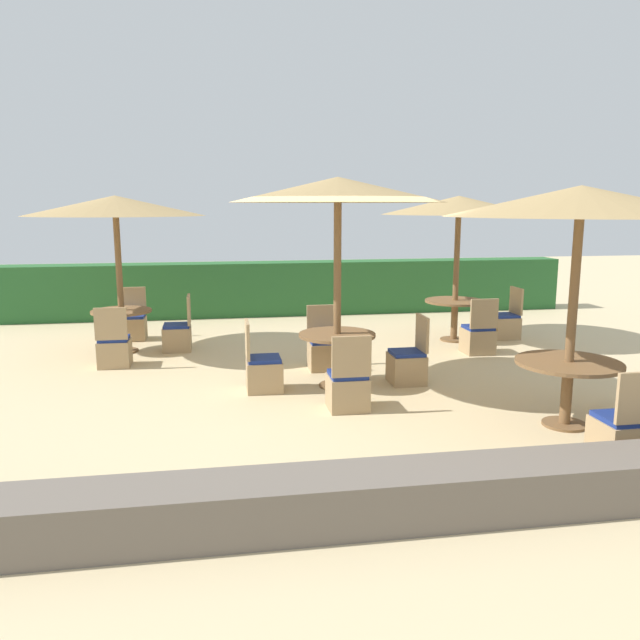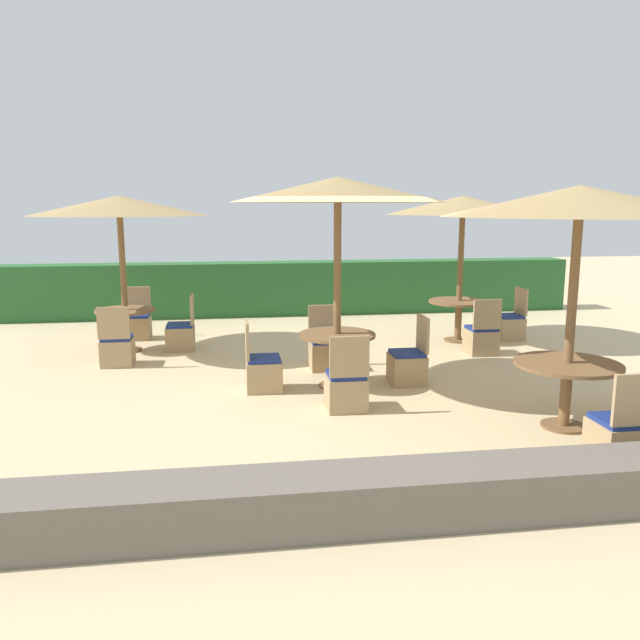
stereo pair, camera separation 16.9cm
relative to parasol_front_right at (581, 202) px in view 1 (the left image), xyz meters
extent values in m
plane|color=#D1BA8C|center=(-2.41, 1.37, -2.43)|extent=(40.00, 40.00, 0.00)
cube|color=#28602D|center=(-2.41, 7.65, -1.85)|extent=(13.00, 0.70, 1.17)
cube|color=#6B6056|center=(-2.41, -1.73, -2.22)|extent=(10.00, 0.56, 0.41)
cylinder|color=brown|center=(0.00, 0.00, -1.17)|extent=(0.10, 0.10, 2.52)
cone|color=tan|center=(0.00, 0.00, 0.01)|extent=(2.83, 2.83, 0.32)
cylinder|color=brown|center=(0.00, 0.00, -2.41)|extent=(0.48, 0.48, 0.03)
cylinder|color=brown|center=(0.00, 0.00, -2.08)|extent=(0.12, 0.12, 0.69)
cylinder|color=brown|center=(0.00, 0.00, -1.72)|extent=(1.13, 1.13, 0.04)
cube|color=tan|center=(-0.01, -0.98, -2.23)|extent=(0.46, 0.46, 0.40)
cube|color=navy|center=(-0.01, -0.98, -2.00)|extent=(0.42, 0.42, 0.05)
cube|color=tan|center=(-0.01, -1.19, -1.74)|extent=(0.46, 0.04, 0.48)
cylinder|color=brown|center=(0.44, 4.41, -1.19)|extent=(0.10, 0.10, 2.48)
cone|color=tan|center=(0.44, 4.41, -0.03)|extent=(2.69, 2.69, 0.32)
cylinder|color=brown|center=(0.44, 4.41, -2.41)|extent=(0.48, 0.48, 0.03)
cylinder|color=brown|center=(0.44, 4.41, -2.08)|extent=(0.12, 0.12, 0.69)
cylinder|color=brown|center=(0.44, 4.41, -1.72)|extent=(1.06, 1.06, 0.04)
cube|color=tan|center=(0.46, 3.42, -2.23)|extent=(0.46, 0.46, 0.40)
cube|color=navy|center=(0.46, 3.42, -2.00)|extent=(0.42, 0.42, 0.05)
cube|color=tan|center=(0.46, 3.21, -1.74)|extent=(0.46, 0.04, 0.48)
cube|color=tan|center=(1.41, 4.43, -2.23)|extent=(0.46, 0.46, 0.40)
cube|color=navy|center=(1.41, 4.43, -2.00)|extent=(0.42, 0.42, 0.05)
cube|color=tan|center=(1.62, 4.43, -1.74)|extent=(0.04, 0.46, 0.48)
cylinder|color=brown|center=(-5.31, 4.45, -1.19)|extent=(0.10, 0.10, 2.47)
cone|color=tan|center=(-5.31, 4.45, -0.04)|extent=(2.83, 2.83, 0.32)
cylinder|color=brown|center=(-5.31, 4.45, -2.41)|extent=(0.48, 0.48, 0.03)
cylinder|color=brown|center=(-5.31, 4.45, -2.10)|extent=(0.12, 0.12, 0.66)
cylinder|color=brown|center=(-5.31, 4.45, -1.74)|extent=(0.97, 0.97, 0.04)
cube|color=tan|center=(-5.30, 3.50, -2.23)|extent=(0.46, 0.46, 0.40)
cube|color=navy|center=(-5.30, 3.50, -2.00)|extent=(0.42, 0.42, 0.05)
cube|color=tan|center=(-5.30, 3.29, -1.74)|extent=(0.46, 0.04, 0.48)
cube|color=tan|center=(-5.27, 5.43, -2.23)|extent=(0.46, 0.46, 0.40)
cube|color=navy|center=(-5.27, 5.43, -2.00)|extent=(0.42, 0.42, 0.05)
cube|color=tan|center=(-5.27, 5.64, -1.74)|extent=(0.46, 0.04, 0.48)
cube|color=tan|center=(-4.43, 4.41, -2.23)|extent=(0.46, 0.46, 0.40)
cube|color=navy|center=(-4.43, 4.41, -2.00)|extent=(0.42, 0.42, 0.05)
cube|color=tan|center=(-4.22, 4.41, -1.74)|extent=(0.04, 0.46, 0.48)
cylinder|color=brown|center=(-2.19, 1.90, -1.09)|extent=(0.10, 0.10, 2.67)
cone|color=tan|center=(-2.19, 1.90, 0.16)|extent=(2.77, 2.77, 0.32)
cylinder|color=brown|center=(-2.19, 1.90, -2.41)|extent=(0.48, 0.48, 0.03)
cylinder|color=brown|center=(-2.19, 1.90, -2.09)|extent=(0.12, 0.12, 0.69)
cylinder|color=brown|center=(-2.19, 1.90, -1.72)|extent=(1.02, 1.02, 0.04)
cube|color=tan|center=(-2.25, 0.96, -2.23)|extent=(0.46, 0.46, 0.40)
cube|color=navy|center=(-2.25, 0.96, -2.00)|extent=(0.42, 0.42, 0.05)
cube|color=tan|center=(-2.25, 0.75, -1.74)|extent=(0.46, 0.04, 0.48)
cube|color=tan|center=(-1.22, 1.91, -2.23)|extent=(0.46, 0.46, 0.40)
cube|color=navy|center=(-1.22, 1.91, -2.00)|extent=(0.42, 0.42, 0.05)
cube|color=tan|center=(-1.01, 1.91, -1.74)|extent=(0.04, 0.46, 0.48)
cube|color=tan|center=(-3.17, 1.88, -2.23)|extent=(0.46, 0.46, 0.40)
cube|color=navy|center=(-3.17, 1.88, -2.00)|extent=(0.42, 0.42, 0.05)
cube|color=tan|center=(-3.38, 1.88, -1.74)|extent=(0.04, 0.46, 0.48)
cube|color=tan|center=(-2.20, 2.82, -2.23)|extent=(0.46, 0.46, 0.40)
cube|color=navy|center=(-2.20, 2.82, -2.00)|extent=(0.42, 0.42, 0.05)
cube|color=tan|center=(-2.20, 3.03, -1.74)|extent=(0.46, 0.04, 0.48)
camera|label=1|loc=(-3.74, -6.03, -0.03)|focal=35.00mm
camera|label=2|loc=(-3.58, -6.05, -0.03)|focal=35.00mm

